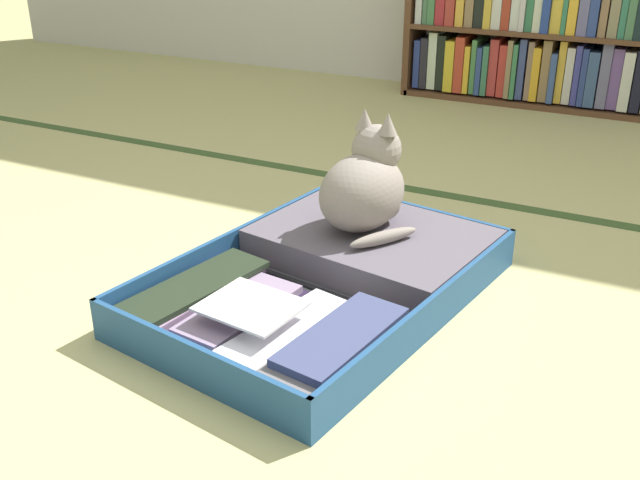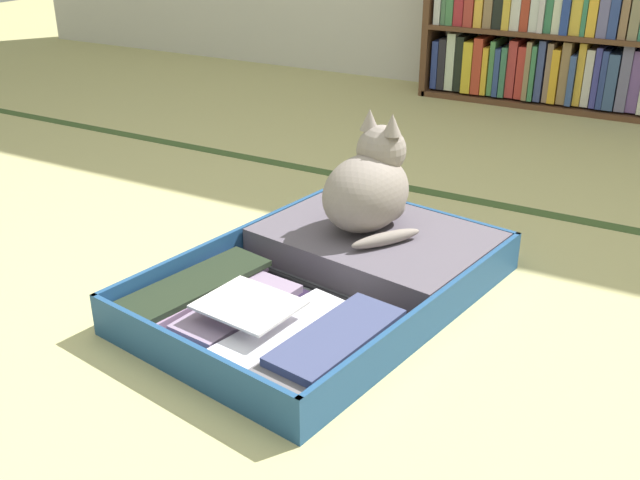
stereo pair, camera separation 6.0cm
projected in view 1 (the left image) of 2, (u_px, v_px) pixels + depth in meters
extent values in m
plane|color=tan|center=(285.00, 355.00, 1.52)|extent=(10.00, 10.00, 0.00)
cube|color=#385127|center=(441.00, 194.00, 2.33)|extent=(4.80, 0.05, 0.00)
cube|color=brown|center=(555.00, 103.00, 3.30)|extent=(1.34, 0.24, 0.02)
cube|color=brown|center=(564.00, 34.00, 3.17)|extent=(1.31, 0.24, 0.02)
cube|color=navy|center=(423.00, 61.00, 3.51)|extent=(0.03, 0.20, 0.22)
cube|color=#27262F|center=(430.00, 60.00, 3.49)|extent=(0.03, 0.20, 0.23)
cube|color=silver|center=(439.00, 58.00, 3.47)|extent=(0.04, 0.20, 0.26)
cube|color=black|center=(447.00, 60.00, 3.45)|extent=(0.04, 0.20, 0.25)
cube|color=gold|center=(455.00, 63.00, 3.43)|extent=(0.04, 0.20, 0.23)
cube|color=#BD3D28|center=(465.00, 62.00, 3.41)|extent=(0.04, 0.20, 0.25)
cube|color=yellow|center=(472.00, 67.00, 3.40)|extent=(0.02, 0.20, 0.21)
cube|color=#4B894D|center=(479.00, 64.00, 3.39)|extent=(0.02, 0.20, 0.24)
cube|color=#304685|center=(484.00, 68.00, 3.38)|extent=(0.02, 0.20, 0.21)
cube|color=#397557|center=(490.00, 67.00, 3.37)|extent=(0.02, 0.20, 0.22)
cube|color=#B83837|center=(498.00, 64.00, 3.35)|extent=(0.04, 0.20, 0.25)
cube|color=#BF362E|center=(507.00, 68.00, 3.34)|extent=(0.04, 0.20, 0.23)
cube|color=#8E7954|center=(513.00, 66.00, 3.31)|extent=(0.02, 0.20, 0.25)
cube|color=#3B7E51|center=(519.00, 68.00, 3.30)|extent=(0.02, 0.20, 0.24)
cube|color=#3A4781|center=(526.00, 66.00, 3.29)|extent=(0.03, 0.20, 0.26)
cube|color=#8F735F|center=(533.00, 67.00, 3.29)|extent=(0.03, 0.20, 0.25)
cube|color=gold|center=(539.00, 71.00, 3.27)|extent=(0.03, 0.20, 0.23)
cube|color=#94754C|center=(549.00, 68.00, 3.26)|extent=(0.04, 0.20, 0.26)
cube|color=#395491|center=(556.00, 75.00, 3.24)|extent=(0.02, 0.20, 0.21)
cube|color=gold|center=(564.00, 69.00, 3.23)|extent=(0.03, 0.20, 0.26)
cube|color=silver|center=(572.00, 72.00, 3.22)|extent=(0.03, 0.20, 0.24)
cube|color=#3F4098|center=(580.00, 72.00, 3.20)|extent=(0.02, 0.20, 0.25)
cube|color=navy|center=(586.00, 74.00, 3.19)|extent=(0.02, 0.20, 0.24)
cube|color=#3A5480|center=(595.00, 76.00, 3.18)|extent=(0.04, 0.20, 0.23)
cube|color=slate|center=(607.00, 73.00, 3.15)|extent=(0.04, 0.20, 0.27)
cube|color=#705094|center=(618.00, 75.00, 3.15)|extent=(0.04, 0.20, 0.25)
cube|color=silver|center=(629.00, 78.00, 3.12)|extent=(0.04, 0.20, 0.24)
cube|color=gold|center=(494.00, 2.00, 3.25)|extent=(0.03, 0.20, 0.21)
cube|color=silver|center=(521.00, 0.00, 3.21)|extent=(0.04, 0.20, 0.23)
cube|color=#387B55|center=(536.00, 1.00, 3.18)|extent=(0.03, 0.20, 0.23)
cube|color=#264093|center=(552.00, 1.00, 3.14)|extent=(0.03, 0.20, 0.25)
cube|color=gold|center=(562.00, 1.00, 3.13)|extent=(0.04, 0.20, 0.24)
cube|color=#357E5B|center=(570.00, 6.00, 3.12)|extent=(0.02, 0.20, 0.21)
cube|color=yellow|center=(577.00, 7.00, 3.11)|extent=(0.04, 0.20, 0.21)
cube|color=slate|center=(588.00, 8.00, 3.09)|extent=(0.04, 0.20, 0.21)
cube|color=#2D428A|center=(599.00, 1.00, 3.06)|extent=(0.04, 0.20, 0.26)
cube|color=#957050|center=(608.00, 7.00, 3.06)|extent=(0.03, 0.20, 0.22)
cube|color=gray|center=(619.00, 7.00, 3.04)|extent=(0.04, 0.20, 0.22)
cube|color=#367A60|center=(627.00, 9.00, 3.03)|extent=(0.03, 0.20, 0.21)
cube|color=#4A7A54|center=(635.00, 9.00, 3.01)|extent=(0.03, 0.20, 0.22)
cube|color=navy|center=(263.00, 336.00, 1.58)|extent=(0.64, 0.52, 0.01)
cube|color=navy|center=(192.00, 365.00, 1.40)|extent=(0.57, 0.11, 0.10)
cube|color=navy|center=(169.00, 281.00, 1.71)|extent=(0.08, 0.42, 0.10)
cube|color=navy|center=(376.00, 364.00, 1.41)|extent=(0.08, 0.42, 0.10)
cube|color=#51545C|center=(263.00, 332.00, 1.57)|extent=(0.61, 0.49, 0.01)
cube|color=navy|center=(372.00, 263.00, 1.89)|extent=(0.64, 0.52, 0.01)
cube|color=navy|center=(413.00, 221.00, 2.02)|extent=(0.57, 0.11, 0.10)
cube|color=navy|center=(285.00, 221.00, 2.02)|extent=(0.08, 0.42, 0.10)
cube|color=navy|center=(475.00, 279.00, 1.72)|extent=(0.08, 0.42, 0.10)
cube|color=#51545C|center=(372.00, 259.00, 1.88)|extent=(0.61, 0.49, 0.01)
cylinder|color=black|center=(323.00, 292.00, 1.73)|extent=(0.55, 0.11, 0.02)
cube|color=#A8A48C|center=(196.00, 300.00, 1.67)|extent=(0.18, 0.32, 0.01)
cube|color=#99779B|center=(194.00, 292.00, 1.67)|extent=(0.17, 0.38, 0.02)
cube|color=#232E1E|center=(195.00, 286.00, 1.66)|extent=(0.19, 0.39, 0.01)
cube|color=#241932|center=(244.00, 317.00, 1.61)|extent=(0.16, 0.34, 0.01)
cube|color=gray|center=(239.00, 310.00, 1.60)|extent=(0.16, 0.32, 0.02)
cube|color=#B0A68E|center=(289.00, 338.00, 1.53)|extent=(0.17, 0.34, 0.02)
cube|color=silver|center=(289.00, 331.00, 1.52)|extent=(0.19, 0.35, 0.02)
cube|color=slate|center=(344.00, 360.00, 1.46)|extent=(0.18, 0.36, 0.01)
cube|color=#2B211F|center=(344.00, 351.00, 1.45)|extent=(0.19, 0.37, 0.02)
cube|color=slate|center=(336.00, 344.00, 1.44)|extent=(0.17, 0.36, 0.02)
cube|color=#3D456F|center=(341.00, 337.00, 1.43)|extent=(0.17, 0.33, 0.02)
cube|color=silver|center=(251.00, 306.00, 1.53)|extent=(0.21, 0.19, 0.01)
cube|color=#5A525F|center=(372.00, 246.00, 1.87)|extent=(0.60, 0.48, 0.09)
cylinder|color=black|center=(363.00, 209.00, 2.10)|extent=(0.02, 0.02, 0.09)
cylinder|color=black|center=(464.00, 237.00, 1.93)|extent=(0.02, 0.02, 0.09)
cube|color=yellow|center=(253.00, 387.00, 1.33)|extent=(0.03, 0.01, 0.02)
cube|color=red|center=(160.00, 355.00, 1.47)|extent=(0.03, 0.01, 0.02)
ellipsoid|color=gray|center=(362.00, 192.00, 1.82)|extent=(0.23, 0.29, 0.19)
ellipsoid|color=gray|center=(378.00, 200.00, 1.89)|extent=(0.14, 0.11, 0.11)
sphere|color=gray|center=(377.00, 149.00, 1.82)|extent=(0.12, 0.12, 0.12)
cone|color=gray|center=(388.00, 124.00, 1.77)|extent=(0.05, 0.05, 0.05)
cone|color=gray|center=(365.00, 119.00, 1.80)|extent=(0.05, 0.05, 0.05)
sphere|color=#E3C54B|center=(396.00, 143.00, 1.84)|extent=(0.02, 0.02, 0.02)
sphere|color=#E3C54B|center=(381.00, 140.00, 1.87)|extent=(0.02, 0.02, 0.02)
ellipsoid|color=gray|center=(383.00, 237.00, 1.77)|extent=(0.13, 0.18, 0.03)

